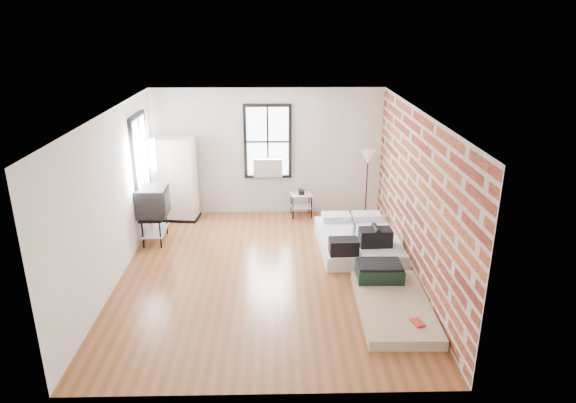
{
  "coord_description": "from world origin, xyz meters",
  "views": [
    {
      "loc": [
        0.19,
        -7.93,
        4.23
      ],
      "look_at": [
        0.38,
        0.3,
        1.23
      ],
      "focal_mm": 32.0,
      "sensor_mm": 36.0,
      "label": 1
    }
  ],
  "objects_px": {
    "side_table": "(301,199)",
    "tv_stand": "(153,203)",
    "wardrobe": "(175,179)",
    "mattress_bare": "(390,297)",
    "mattress_main": "(358,240)",
    "floor_lamp": "(368,161)"
  },
  "relations": [
    {
      "from": "floor_lamp",
      "to": "side_table",
      "type": "bearing_deg",
      "value": 177.18
    },
    {
      "from": "mattress_bare",
      "to": "floor_lamp",
      "type": "xyz_separation_m",
      "value": [
        0.22,
        3.69,
        1.16
      ]
    },
    {
      "from": "side_table",
      "to": "floor_lamp",
      "type": "relative_size",
      "value": 0.41
    },
    {
      "from": "wardrobe",
      "to": "floor_lamp",
      "type": "height_order",
      "value": "wardrobe"
    },
    {
      "from": "side_table",
      "to": "tv_stand",
      "type": "height_order",
      "value": "tv_stand"
    },
    {
      "from": "mattress_main",
      "to": "side_table",
      "type": "xyz_separation_m",
      "value": [
        -1.02,
        1.69,
        0.23
      ]
    },
    {
      "from": "mattress_main",
      "to": "tv_stand",
      "type": "height_order",
      "value": "tv_stand"
    },
    {
      "from": "mattress_main",
      "to": "tv_stand",
      "type": "xyz_separation_m",
      "value": [
        -3.96,
        0.42,
        0.63
      ]
    },
    {
      "from": "wardrobe",
      "to": "tv_stand",
      "type": "xyz_separation_m",
      "value": [
        -0.21,
        -1.2,
        -0.1
      ]
    },
    {
      "from": "tv_stand",
      "to": "wardrobe",
      "type": "bearing_deg",
      "value": 78.91
    },
    {
      "from": "tv_stand",
      "to": "mattress_bare",
      "type": "bearing_deg",
      "value": -32.03
    },
    {
      "from": "side_table",
      "to": "tv_stand",
      "type": "relative_size",
      "value": 0.55
    },
    {
      "from": "side_table",
      "to": "tv_stand",
      "type": "distance_m",
      "value": 3.23
    },
    {
      "from": "mattress_bare",
      "to": "wardrobe",
      "type": "bearing_deg",
      "value": 137.87
    },
    {
      "from": "mattress_main",
      "to": "floor_lamp",
      "type": "height_order",
      "value": "floor_lamp"
    },
    {
      "from": "mattress_main",
      "to": "side_table",
      "type": "height_order",
      "value": "mattress_main"
    },
    {
      "from": "mattress_bare",
      "to": "tv_stand",
      "type": "xyz_separation_m",
      "value": [
        -4.14,
        2.49,
        0.68
      ]
    },
    {
      "from": "wardrobe",
      "to": "mattress_bare",
      "type": "bearing_deg",
      "value": -36.34
    },
    {
      "from": "mattress_main",
      "to": "side_table",
      "type": "relative_size",
      "value": 3.34
    },
    {
      "from": "floor_lamp",
      "to": "tv_stand",
      "type": "bearing_deg",
      "value": -164.6
    },
    {
      "from": "mattress_bare",
      "to": "side_table",
      "type": "xyz_separation_m",
      "value": [
        -1.2,
        3.76,
        0.28
      ]
    },
    {
      "from": "floor_lamp",
      "to": "tv_stand",
      "type": "height_order",
      "value": "floor_lamp"
    }
  ]
}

